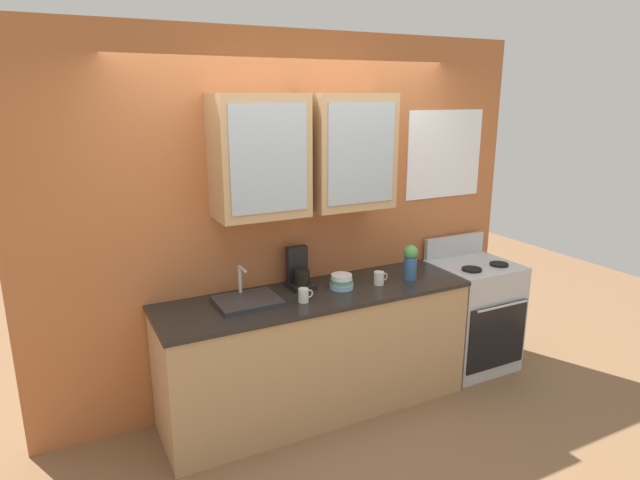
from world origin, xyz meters
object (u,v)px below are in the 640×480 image
object	(u,v)px
cup_near_bowls	(379,278)
coffee_maker	(299,272)
vase	(410,262)
cup_near_sink	(304,295)
stove_range	(472,314)
sink_faucet	(247,300)
bowl_stack	(341,282)

from	to	relation	value
cup_near_bowls	coffee_maker	bearing A→B (deg)	156.05
vase	cup_near_sink	size ratio (longest dim) A/B	2.52
stove_range	sink_faucet	xyz separation A→B (m)	(-1.97, 0.05, 0.47)
sink_faucet	coffee_maker	xyz separation A→B (m)	(0.45, 0.14, 0.09)
stove_range	cup_near_bowls	distance (m)	1.10
coffee_maker	vase	bearing A→B (deg)	-16.79
sink_faucet	cup_near_sink	bearing A→B (deg)	-24.40
bowl_stack	coffee_maker	size ratio (longest dim) A/B	0.60
sink_faucet	vase	distance (m)	1.27
cup_near_sink	cup_near_bowls	world-z (taller)	cup_near_bowls
bowl_stack	cup_near_sink	bearing A→B (deg)	-161.61
coffee_maker	sink_faucet	bearing A→B (deg)	-162.62
sink_faucet	cup_near_bowls	size ratio (longest dim) A/B	3.72
vase	cup_near_bowls	world-z (taller)	vase
bowl_stack	cup_near_bowls	world-z (taller)	bowl_stack
cup_near_sink	coffee_maker	size ratio (longest dim) A/B	0.37
stove_range	vase	size ratio (longest dim) A/B	4.06
bowl_stack	coffee_maker	xyz separation A→B (m)	(-0.25, 0.18, 0.06)
stove_range	cup_near_sink	size ratio (longest dim) A/B	10.23
coffee_maker	bowl_stack	bearing A→B (deg)	-35.53
cup_near_bowls	coffee_maker	xyz separation A→B (m)	(-0.54, 0.24, 0.06)
stove_range	vase	xyz separation A→B (m)	(-0.71, -0.05, 0.59)
cup_near_sink	coffee_maker	distance (m)	0.32
vase	coffee_maker	bearing A→B (deg)	163.21
sink_faucet	cup_near_sink	xyz separation A→B (m)	(0.35, -0.16, 0.03)
bowl_stack	cup_near_sink	xyz separation A→B (m)	(-0.36, -0.12, -0.00)
sink_faucet	vase	world-z (taller)	vase
cup_near_bowls	stove_range	bearing A→B (deg)	2.86
sink_faucet	cup_near_bowls	world-z (taller)	sink_faucet
cup_near_bowls	vase	bearing A→B (deg)	-1.16
sink_faucet	bowl_stack	distance (m)	0.70
sink_faucet	vase	size ratio (longest dim) A/B	1.57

